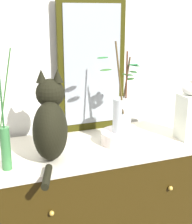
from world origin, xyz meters
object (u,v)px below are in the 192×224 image
Objects in this scene: vase_slim_green at (4,133)px; vase_glass_clear at (122,111)px; bowl_porcelain at (121,137)px; cat_sitting at (50,123)px; mirror_leaning at (92,65)px; jar_lidded_porcelain at (190,112)px; sideboard at (96,213)px.

vase_slim_green is 0.62m from vase_glass_clear.
bowl_porcelain is 0.46× the size of vase_glass_clear.
cat_sitting is at bearing -173.69° from vase_glass_clear.
cat_sitting is (-0.32, -0.31, -0.21)m from mirror_leaning.
bowl_porcelain is 0.65× the size of jar_lidded_porcelain.
vase_slim_green is at bearing -178.15° from jar_lidded_porcelain.
sideboard is 3.19× the size of cat_sitting.
jar_lidded_porcelain is at bearing -9.72° from bowl_porcelain.
vase_glass_clear reaches higher than jar_lidded_porcelain.
vase_glass_clear is at bearing -75.06° from mirror_leaning.
sideboard is at bearing 165.59° from bowl_porcelain.
cat_sitting is (-0.26, -0.08, 0.60)m from sideboard.
cat_sitting is 0.22m from vase_slim_green.
mirror_leaning is 1.63× the size of vase_glass_clear.
mirror_leaning is at bearing 43.95° from cat_sitting.
vase_glass_clear is 1.40× the size of jar_lidded_porcelain.
mirror_leaning is at bearing 104.94° from vase_glass_clear.
cat_sitting is 0.93× the size of vase_glass_clear.
vase_slim_green is at bearing -166.08° from cat_sitting.
vase_glass_clear is 0.38m from jar_lidded_porcelain.
vase_slim_green is 2.96× the size of bowl_porcelain.
jar_lidded_porcelain is (0.51, -0.10, 0.58)m from sideboard.
jar_lidded_porcelain reaches higher than bowl_porcelain.
mirror_leaning is 0.60m from jar_lidded_porcelain.
vase_glass_clear reaches higher than bowl_porcelain.
mirror_leaning is (0.06, 0.23, 0.81)m from sideboard.
vase_glass_clear reaches higher than cat_sitting.
bowl_porcelain is at bearing -175.93° from vase_glass_clear.
vase_slim_green is 1.38× the size of vase_glass_clear.
bowl_porcelain is at bearing 6.31° from cat_sitting.
vase_glass_clear is at bearing -14.32° from sideboard.
bowl_porcelain is (0.13, -0.03, 0.46)m from sideboard.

